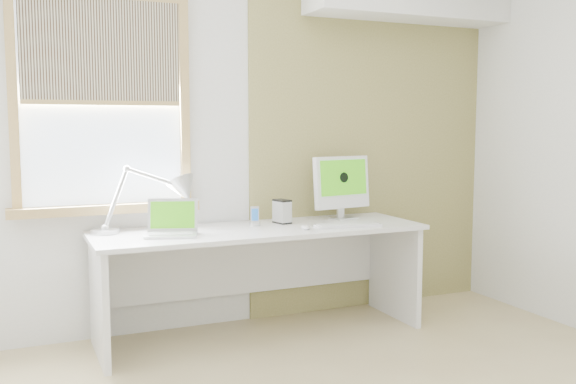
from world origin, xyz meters
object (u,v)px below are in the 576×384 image
imac (342,184)px  external_drive (282,212)px  desk (257,255)px  desk_lamp (170,195)px  laptop (172,226)px

imac → external_drive: bearing=-174.8°
desk → desk_lamp: (-0.55, 0.15, 0.42)m
desk → imac: imac is taller
laptop → imac: bearing=8.7°
desk → external_drive: 0.35m
desk → desk_lamp: desk_lamp is taller
desk_lamp → imac: 1.26m
external_drive → laptop: bearing=-169.2°
desk → laptop: bearing=-171.6°
desk_lamp → desk: bearing=-15.0°
desk_lamp → external_drive: size_ratio=4.61×
desk_lamp → laptop: 0.29m
desk → laptop: laptop is taller
laptop → external_drive: size_ratio=2.27×
desk_lamp → imac: imac is taller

